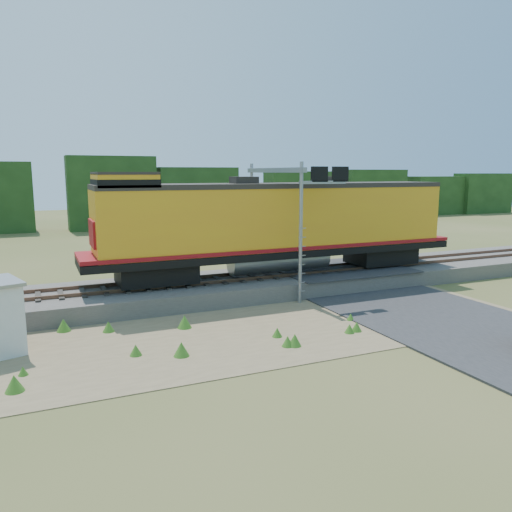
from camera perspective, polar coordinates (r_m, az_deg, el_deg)
name	(u,v)px	position (r m, az deg, el deg)	size (l,w,h in m)	color
ground	(272,331)	(19.25, 1.80, -8.56)	(140.00, 140.00, 0.00)	#475123
ballast	(219,288)	(24.49, -4.28, -3.66)	(70.00, 5.00, 0.80)	slate
rails	(219,278)	(24.39, -4.30, -2.56)	(70.00, 1.54, 0.16)	brown
dirt_shoulder	(218,334)	(18.96, -4.39, -8.83)	(26.00, 8.00, 0.03)	#8C7754
road	(405,305)	(23.55, 16.61, -5.36)	(7.00, 66.00, 0.86)	#38383A
tree_line_north	(117,200)	(55.14, -15.60, 6.16)	(130.00, 3.00, 6.50)	#1B3613
weed_clumps	(182,343)	(18.18, -8.49, -9.77)	(15.00, 6.20, 0.56)	#3A7120
locomotive	(275,223)	(25.14, 2.15, 3.75)	(19.54, 2.98, 5.04)	black
signal_gantry	(286,195)	(24.58, 3.39, 6.96)	(2.56, 6.20, 6.45)	gray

